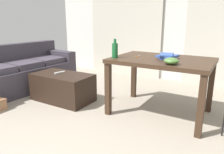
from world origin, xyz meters
TOP-DOWN VIEW (x-y plane):
  - ground_plane at (0.00, 1.44)m, footprint 8.85×8.85m
  - wall_back at (0.00, 3.69)m, footprint 5.78×0.10m
  - curtains at (0.00, 3.60)m, footprint 3.95×0.03m
  - couch at (-2.20, 1.60)m, footprint 0.94×2.00m
  - coffee_table at (-1.12, 1.55)m, footprint 0.94×0.53m
  - craft_table at (0.35, 1.87)m, footprint 1.26×0.90m
  - bottle_near at (-0.21, 1.61)m, footprint 0.08×0.08m
  - bowl at (0.55, 1.56)m, footprint 0.17×0.17m
  - book_stack at (0.41, 1.88)m, footprint 0.26×0.29m
  - scissors at (0.00, 1.87)m, footprint 0.04×0.10m
  - tv_remote_primary at (-1.19, 1.58)m, footprint 0.09×0.18m

SIDE VIEW (x-z plane):
  - ground_plane at x=0.00m, z-range 0.00..0.00m
  - coffee_table at x=-1.12m, z-range 0.00..0.43m
  - couch at x=-2.20m, z-range -0.09..0.72m
  - tv_remote_primary at x=-1.19m, z-range 0.43..0.45m
  - craft_table at x=0.35m, z-range 0.28..1.04m
  - scissors at x=0.00m, z-range 0.76..0.76m
  - book_stack at x=0.41m, z-range 0.76..0.82m
  - bowl at x=0.55m, z-range 0.76..0.83m
  - bottle_near at x=-0.21m, z-range 0.74..0.98m
  - curtains at x=0.00m, z-range 0.00..2.42m
  - wall_back at x=0.00m, z-range 0.00..2.65m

